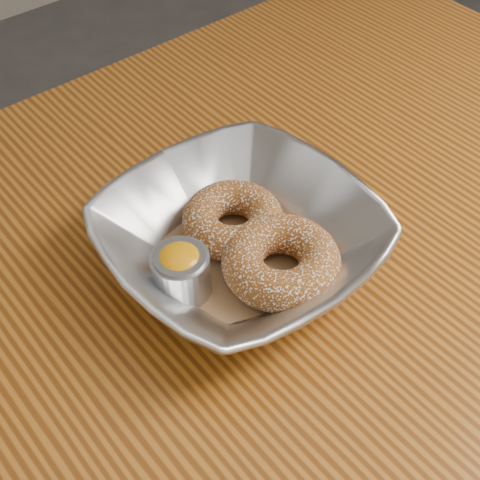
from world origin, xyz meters
TOP-DOWN VIEW (x-y plane):
  - table at (0.00, 0.00)m, footprint 1.20×0.80m
  - serving_bowl at (0.03, 0.03)m, footprint 0.25×0.25m
  - parchment at (0.03, 0.03)m, footprint 0.19×0.19m
  - donut_back at (0.04, 0.06)m, footprint 0.11×0.11m
  - donut_front at (0.04, -0.01)m, footprint 0.11×0.11m
  - ramekin at (-0.04, 0.03)m, footprint 0.05×0.05m

SIDE VIEW (x-z plane):
  - table at x=0.00m, z-range 0.28..1.03m
  - parchment at x=0.03m, z-range 0.76..0.76m
  - donut_back at x=0.04m, z-range 0.76..0.79m
  - donut_front at x=0.04m, z-range 0.76..0.80m
  - serving_bowl at x=0.03m, z-range 0.75..0.81m
  - ramekin at x=-0.04m, z-range 0.76..0.81m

